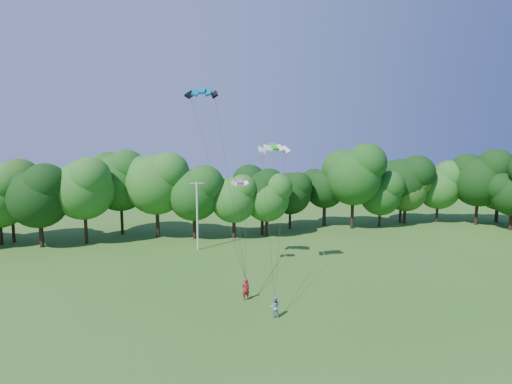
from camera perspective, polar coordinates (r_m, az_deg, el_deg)
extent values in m
plane|color=#2F5C19|center=(24.96, 2.56, -25.20)|extent=(160.00, 160.00, 0.00)
cylinder|color=silver|center=(49.41, -8.40, -3.40)|extent=(0.21, 0.21, 8.50)
cube|color=silver|center=(48.82, -8.49, 1.26)|extent=(1.70, 0.11, 0.08)
imported|color=#AD1624|center=(34.75, -1.48, -13.70)|extent=(0.75, 0.56, 1.88)
imported|color=#899EBE|center=(31.74, 2.69, -16.06)|extent=(0.84, 0.67, 1.63)
cube|color=#046686|center=(38.68, -7.70, 14.15)|extent=(3.13, 1.98, 0.76)
cube|color=green|center=(39.13, 2.55, 6.51)|extent=(3.15, 1.61, 0.71)
cube|color=#D63B98|center=(40.19, -2.33, 1.51)|extent=(1.79, 0.93, 0.40)
cylinder|color=#312313|center=(62.01, -31.38, -4.23)|extent=(0.51, 0.51, 4.22)
ellipsoid|color=#204513|center=(61.24, -31.73, 0.89)|extent=(8.45, 8.45, 9.22)
cylinder|color=#312113|center=(57.05, 0.89, -4.33)|extent=(0.41, 0.41, 3.70)
ellipsoid|color=black|center=(56.27, 0.90, 0.54)|extent=(7.39, 7.39, 8.07)
cylinder|color=#302113|center=(69.50, 20.48, -2.70)|extent=(0.42, 0.42, 3.64)
ellipsoid|color=#285018|center=(68.86, 20.66, 1.23)|extent=(7.28, 7.28, 7.94)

